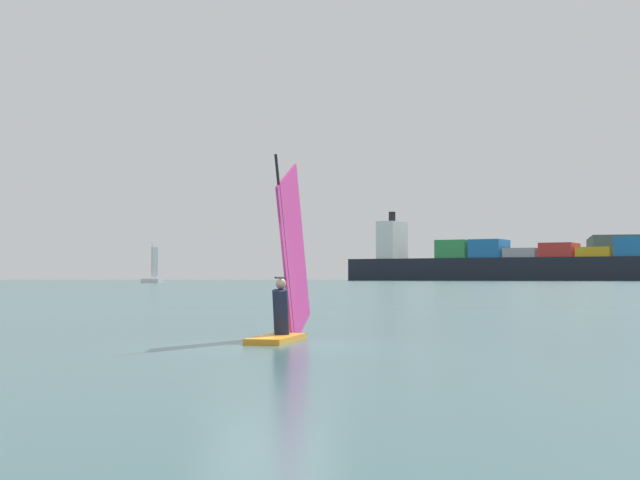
# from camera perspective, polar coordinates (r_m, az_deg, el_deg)

# --- Properties ---
(ground_plane) EXTENTS (4000.00, 4000.00, 0.00)m
(ground_plane) POSITION_cam_1_polar(r_m,az_deg,el_deg) (19.03, -2.91, -6.18)
(ground_plane) COLOR #386066
(windsurfer) EXTENTS (0.91, 4.20, 4.09)m
(windsurfer) POSITION_cam_1_polar(r_m,az_deg,el_deg) (20.89, -1.98, -2.87)
(windsurfer) COLOR orange
(windsurfer) RESTS_ON ground_plane
(cargo_ship) EXTENTS (193.32, 62.18, 40.88)m
(cargo_ship) POSITION_cam_1_polar(r_m,az_deg,el_deg) (555.19, 11.03, -1.32)
(cargo_ship) COLOR black
(cargo_ship) RESTS_ON ground_plane
(small_sailboat) EXTENTS (6.43, 3.61, 11.69)m
(small_sailboat) POSITION_cam_1_polar(r_m,az_deg,el_deg) (285.25, -9.78, -2.27)
(small_sailboat) COLOR white
(small_sailboat) RESTS_ON ground_plane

